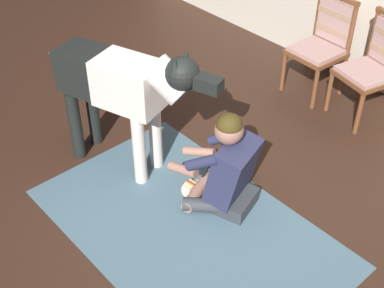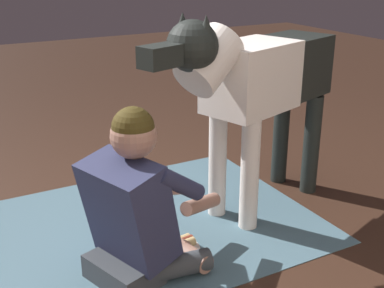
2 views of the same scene
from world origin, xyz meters
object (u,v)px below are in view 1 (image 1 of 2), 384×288
object	(u,v)px
dining_chair_right_of_pair	(375,64)
person_sitting_on_floor	(227,169)
dining_chair_left_of_pair	(324,41)
hot_dog_on_plate	(196,188)
large_dog	(123,86)

from	to	relation	value
dining_chair_right_of_pair	person_sitting_on_floor	distance (m)	1.88
dining_chair_left_of_pair	hot_dog_on_plate	bearing A→B (deg)	-80.87
hot_dog_on_plate	dining_chair_right_of_pair	bearing A→B (deg)	82.23
dining_chair_left_of_pair	hot_dog_on_plate	world-z (taller)	dining_chair_left_of_pair
large_dog	dining_chair_right_of_pair	bearing A→B (deg)	67.83
dining_chair_right_of_pair	large_dog	xyz separation A→B (m)	(-0.88, -2.15, 0.25)
dining_chair_left_of_pair	hot_dog_on_plate	size ratio (longest dim) A/B	4.11
dining_chair_left_of_pair	large_dog	distance (m)	2.19
dining_chair_right_of_pair	large_dog	size ratio (longest dim) A/B	0.65
dining_chair_left_of_pair	large_dog	bearing A→B (deg)	-97.83
person_sitting_on_floor	hot_dog_on_plate	world-z (taller)	person_sitting_on_floor
dining_chair_right_of_pair	dining_chair_left_of_pair	bearing A→B (deg)	179.76
dining_chair_left_of_pair	dining_chair_right_of_pair	distance (m)	0.58
dining_chair_left_of_pair	person_sitting_on_floor	bearing A→B (deg)	-73.21
dining_chair_right_of_pair	large_dog	distance (m)	2.34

